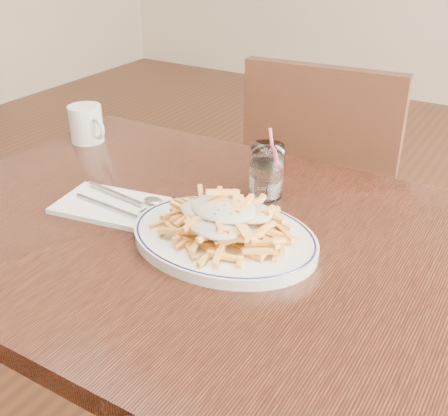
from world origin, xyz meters
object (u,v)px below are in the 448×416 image
Objects in this scene: chair_far at (324,192)px; water_glass at (267,174)px; table at (214,268)px; fries_plate at (224,237)px; loaded_fries at (224,214)px; coffee_mug at (87,124)px.

chair_far reaches higher than water_glass.
fries_plate reaches higher than table.
loaded_fries is (0.04, -0.02, 0.14)m from table.
fries_plate is 0.05m from loaded_fries.
table is at bearing -85.94° from chair_far.
fries_plate is 3.50× the size of coffee_mug.
loaded_fries is at bearing -83.22° from chair_far.
coffee_mug is at bearing 156.18° from fries_plate.
table is 0.22m from water_glass.
table is 10.38× the size of coffee_mug.
fries_plate is 0.60m from coffee_mug.
coffee_mug reaches higher than table.
water_glass is at bearing -83.13° from chair_far.
chair_far reaches higher than loaded_fries.
chair_far reaches higher than coffee_mug.
loaded_fries is 1.72× the size of water_glass.
table is at bearing -23.23° from coffee_mug.
table is 0.10m from fries_plate.
fries_plate is 0.21m from water_glass.
chair_far is 0.59m from water_glass.
coffee_mug is at bearing 175.94° from water_glass.
loaded_fries is at bearing -23.82° from coffee_mug.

